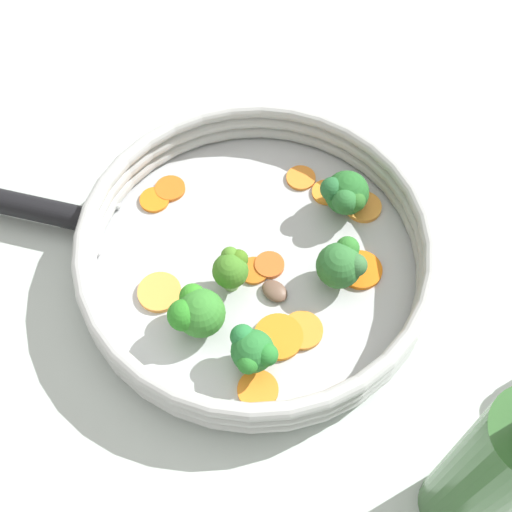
{
  "coord_description": "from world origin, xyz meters",
  "views": [
    {
      "loc": [
        0.34,
        0.08,
        0.62
      ],
      "look_at": [
        0.0,
        0.0,
        0.03
      ],
      "focal_mm": 50.0,
      "sensor_mm": 36.0,
      "label": 1
    }
  ],
  "objects": [
    {
      "name": "carrot_slice_9",
      "position": [
        0.13,
        0.03,
        0.01
      ],
      "size": [
        0.05,
        0.05,
        0.0
      ],
      "primitive_type": "cylinder",
      "rotation": [
        0.0,
        0.0,
        5.24
      ],
      "color": "orange",
      "rests_on": "skillet"
    },
    {
      "name": "broccoli_floret_3",
      "position": [
        0.03,
        -0.02,
        0.04
      ],
      "size": [
        0.04,
        0.03,
        0.05
      ],
      "color": "#789B5A",
      "rests_on": "skillet"
    },
    {
      "name": "carrot_slice_7",
      "position": [
        0.05,
        -0.08,
        0.01
      ],
      "size": [
        0.06,
        0.06,
        0.01
      ],
      "primitive_type": "cylinder",
      "rotation": [
        0.0,
        0.0,
        3.67
      ],
      "color": "#F99C42",
      "rests_on": "skillet"
    },
    {
      "name": "broccoli_floret_2",
      "position": [
        0.1,
        0.02,
        0.04
      ],
      "size": [
        0.04,
        0.05,
        0.05
      ],
      "color": "#8EA66F",
      "rests_on": "skillet"
    },
    {
      "name": "skillet_rivet_right",
      "position": [
        0.03,
        -0.16,
        0.02
      ],
      "size": [
        0.01,
        0.01,
        0.01
      ],
      "primitive_type": "sphere",
      "color": "#B7B5BA",
      "rests_on": "skillet"
    },
    {
      "name": "carrot_slice_4",
      "position": [
        -0.01,
        0.1,
        0.01
      ],
      "size": [
        0.04,
        0.04,
        0.01
      ],
      "primitive_type": "cylinder",
      "rotation": [
        0.0,
        0.0,
        6.21
      ],
      "color": "orange",
      "rests_on": "skillet"
    },
    {
      "name": "ground_plane",
      "position": [
        0.0,
        0.0,
        0.0
      ],
      "size": [
        4.0,
        4.0,
        0.0
      ],
      "primitive_type": "plane",
      "color": "#B2BEB8"
    },
    {
      "name": "carrot_slice_0",
      "position": [
        -0.05,
        -0.12,
        0.01
      ],
      "size": [
        0.03,
        0.03,
        0.0
      ],
      "primitive_type": "cylinder",
      "rotation": [
        0.0,
        0.0,
        1.72
      ],
      "color": "orange",
      "rests_on": "skillet"
    },
    {
      "name": "carrot_slice_10",
      "position": [
        -0.1,
        0.05,
        0.01
      ],
      "size": [
        0.04,
        0.04,
        0.0
      ],
      "primitive_type": "cylinder",
      "rotation": [
        0.0,
        0.0,
        2.54
      ],
      "color": "orange",
      "rests_on": "skillet"
    },
    {
      "name": "carrot_slice_1",
      "position": [
        0.06,
        0.06,
        0.01
      ],
      "size": [
        0.04,
        0.04,
        0.01
      ],
      "primitive_type": "cylinder",
      "rotation": [
        0.0,
        0.0,
        1.68
      ],
      "color": "orange",
      "rests_on": "skillet"
    },
    {
      "name": "oil_bottle",
      "position": [
        0.18,
        0.21,
        0.11
      ],
      "size": [
        0.06,
        0.06,
        0.27
      ],
      "color": "#2D5B28",
      "rests_on": "ground_plane"
    },
    {
      "name": "mushroom_piece_0",
      "position": [
        0.03,
        0.02,
        0.02
      ],
      "size": [
        0.03,
        0.03,
        0.01
      ],
      "primitive_type": "ellipsoid",
      "rotation": [
        0.0,
        0.0,
        4.21
      ],
      "color": "brown",
      "rests_on": "skillet"
    },
    {
      "name": "carrot_slice_5",
      "position": [
        -0.11,
        0.02,
        0.01
      ],
      "size": [
        0.04,
        0.04,
        0.0
      ],
      "primitive_type": "cylinder",
      "rotation": [
        0.0,
        0.0,
        4.54
      ],
      "color": "orange",
      "rests_on": "skillet"
    },
    {
      "name": "carrot_slice_8",
      "position": [
        -0.0,
        0.01,
        0.01
      ],
      "size": [
        0.03,
        0.03,
        0.01
      ],
      "primitive_type": "cylinder",
      "rotation": [
        0.0,
        0.0,
        6.24
      ],
      "color": "#D65E22",
      "rests_on": "skillet"
    },
    {
      "name": "broccoli_floret_0",
      "position": [
        -0.08,
        0.07,
        0.04
      ],
      "size": [
        0.05,
        0.05,
        0.05
      ],
      "color": "#759D52",
      "rests_on": "skillet"
    },
    {
      "name": "broccoli_floret_1",
      "position": [
        -0.0,
        0.08,
        0.04
      ],
      "size": [
        0.05,
        0.05,
        0.05
      ],
      "color": "#89AC68",
      "rests_on": "skillet"
    },
    {
      "name": "carrot_slice_3",
      "position": [
        -0.07,
        -0.11,
        0.01
      ],
      "size": [
        0.04,
        0.04,
        0.0
      ],
      "primitive_type": "cylinder",
      "rotation": [
        0.0,
        0.0,
        5.01
      ],
      "color": "orange",
      "rests_on": "skillet"
    },
    {
      "name": "skillet",
      "position": [
        0.0,
        0.0,
        0.01
      ],
      "size": [
        0.33,
        0.33,
        0.01
      ],
      "primitive_type": "cylinder",
      "color": "#B2B5B7",
      "rests_on": "ground_plane"
    },
    {
      "name": "broccoli_floret_4",
      "position": [
        0.08,
        -0.04,
        0.04
      ],
      "size": [
        0.05,
        0.05,
        0.05
      ],
      "color": "#698754",
      "rests_on": "skillet"
    },
    {
      "name": "skillet_rivet_left",
      "position": [
        -0.03,
        -0.15,
        0.02
      ],
      "size": [
        0.01,
        0.01,
        0.01
      ],
      "primitive_type": "sphere",
      "color": "#B5B9BA",
      "rests_on": "skillet"
    },
    {
      "name": "skillet_rim_wall",
      "position": [
        0.0,
        0.0,
        0.04
      ],
      "size": [
        0.34,
        0.34,
        0.05
      ],
      "color": "#B3B5B4",
      "rests_on": "skillet"
    },
    {
      "name": "carrot_slice_2",
      "position": [
        0.01,
        -0.0,
        0.01
      ],
      "size": [
        0.04,
        0.04,
        0.0
      ],
      "primitive_type": "cylinder",
      "rotation": [
        0.0,
        0.0,
        3.88
      ],
      "color": "orange",
      "rests_on": "skillet"
    },
    {
      "name": "carrot_slice_6",
      "position": [
        0.07,
        0.04,
        0.01
      ],
      "size": [
        0.06,
        0.06,
        0.01
      ],
      "primitive_type": "cylinder",
      "rotation": [
        0.0,
        0.0,
        4.48
      ],
      "color": "orange",
      "rests_on": "skillet"
    },
    {
      "name": "carrot_slice_11",
      "position": [
        -0.09,
        0.09,
        0.01
      ],
      "size": [
        0.04,
        0.04,
        0.01
      ],
      "primitive_type": "cylinder",
      "rotation": [
        0.0,
        0.0,
        3.34
      ],
      "color": "orange",
      "rests_on": "skillet"
    }
  ]
}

